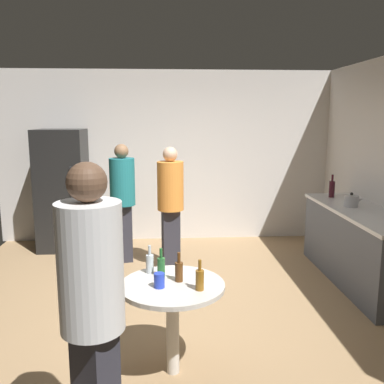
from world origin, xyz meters
name	(u,v)px	position (x,y,z in m)	size (l,w,h in m)	color
ground_plane	(169,314)	(0.00, 0.00, -0.05)	(5.20, 5.20, 0.10)	#9E7C56
wall_back	(167,157)	(0.00, 2.63, 1.35)	(5.32, 0.06, 2.70)	silver
refrigerator	(63,190)	(-1.57, 2.20, 0.90)	(0.70, 0.68, 1.80)	black
kitchen_counter	(359,246)	(2.28, 0.60, 0.45)	(0.64, 2.16, 0.90)	#4C515B
kettle	(351,201)	(2.23, 0.78, 0.97)	(0.24, 0.17, 0.18)	#B2B2B7
wine_bottle_on_counter	(332,189)	(2.23, 1.39, 1.02)	(0.08, 0.08, 0.31)	#3F141E
foreground_table	(172,297)	(0.02, -1.08, 0.63)	(0.80, 0.80, 0.73)	beige
beer_bottle_amber	(200,279)	(0.22, -1.21, 0.82)	(0.06, 0.06, 0.23)	#8C5919
beer_bottle_brown	(179,271)	(0.07, -1.03, 0.82)	(0.06, 0.06, 0.23)	#593314
beer_bottle_green	(161,266)	(-0.06, -0.92, 0.82)	(0.06, 0.06, 0.23)	#26662D
beer_bottle_clear	(150,263)	(-0.16, -0.84, 0.82)	(0.06, 0.06, 0.23)	silver
plastic_cup_blue	(159,280)	(-0.08, -1.14, 0.79)	(0.08, 0.08, 0.11)	blue
person_in_white_shirt	(92,299)	(-0.41, -1.98, 1.04)	(0.48, 0.48, 1.76)	#2D2D38
person_in_orange_shirt	(171,199)	(0.04, 1.23, 0.94)	(0.40, 0.40, 1.61)	#2D2D38
person_in_teal_shirt	(123,194)	(-0.61, 1.53, 0.95)	(0.40, 0.40, 1.62)	#2D2D38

